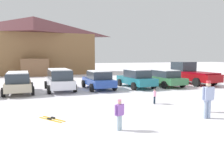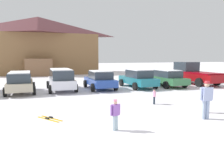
{
  "view_description": "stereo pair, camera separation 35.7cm",
  "coord_description": "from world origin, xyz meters",
  "px_view_note": "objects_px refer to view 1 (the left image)",
  "views": [
    {
      "loc": [
        -3.59,
        -5.2,
        2.72
      ],
      "look_at": [
        0.99,
        7.45,
        1.01
      ],
      "focal_mm": 35.0,
      "sensor_mm": 36.0,
      "label": 1
    },
    {
      "loc": [
        -3.25,
        -5.32,
        2.72
      ],
      "look_at": [
        0.99,
        7.45,
        1.01
      ],
      "focal_mm": 35.0,
      "sensor_mm": 36.0,
      "label": 2
    }
  ],
  "objects_px": {
    "pickup_truck": "(189,74)",
    "parked_white_suv": "(59,79)",
    "parked_beige_suv": "(18,82)",
    "parked_teal_hatchback": "(136,78)",
    "ski_lodge": "(35,45)",
    "pair_of_skis": "(52,119)",
    "skier_child_in_purple_jacket": "(119,113)",
    "skier_child_in_orange_jacket": "(207,101)",
    "skier_adult_in_blue_parka": "(208,97)",
    "parked_green_coupe": "(164,78)",
    "skier_child_in_pink_snowsuit": "(155,95)",
    "parked_blue_hatchback": "(98,80)"
  },
  "relations": [
    {
      "from": "pickup_truck",
      "to": "parked_white_suv",
      "type": "bearing_deg",
      "value": -178.95
    },
    {
      "from": "parked_beige_suv",
      "to": "parked_teal_hatchback",
      "type": "relative_size",
      "value": 0.93
    },
    {
      "from": "ski_lodge",
      "to": "pair_of_skis",
      "type": "height_order",
      "value": "ski_lodge"
    },
    {
      "from": "skier_child_in_purple_jacket",
      "to": "pair_of_skis",
      "type": "bearing_deg",
      "value": 134.33
    },
    {
      "from": "skier_child_in_purple_jacket",
      "to": "skier_child_in_orange_jacket",
      "type": "relative_size",
      "value": 1.18
    },
    {
      "from": "skier_adult_in_blue_parka",
      "to": "parked_green_coupe",
      "type": "bearing_deg",
      "value": 66.65
    },
    {
      "from": "pickup_truck",
      "to": "parked_teal_hatchback",
      "type": "bearing_deg",
      "value": -173.08
    },
    {
      "from": "parked_teal_hatchback",
      "to": "skier_child_in_orange_jacket",
      "type": "height_order",
      "value": "parked_teal_hatchback"
    },
    {
      "from": "parked_white_suv",
      "to": "parked_green_coupe",
      "type": "distance_m",
      "value": 9.41
    },
    {
      "from": "parked_white_suv",
      "to": "skier_child_in_purple_jacket",
      "type": "bearing_deg",
      "value": -84.74
    },
    {
      "from": "parked_green_coupe",
      "to": "skier_child_in_pink_snowsuit",
      "type": "relative_size",
      "value": 5.31
    },
    {
      "from": "pair_of_skis",
      "to": "parked_blue_hatchback",
      "type": "bearing_deg",
      "value": 60.72
    },
    {
      "from": "parked_teal_hatchback",
      "to": "parked_green_coupe",
      "type": "xyz_separation_m",
      "value": [
        2.86,
        -0.01,
        -0.04
      ]
    },
    {
      "from": "skier_child_in_orange_jacket",
      "to": "skier_child_in_pink_snowsuit",
      "type": "xyz_separation_m",
      "value": [
        -1.44,
        2.51,
        -0.05
      ]
    },
    {
      "from": "parked_white_suv",
      "to": "parked_teal_hatchback",
      "type": "bearing_deg",
      "value": -4.64
    },
    {
      "from": "skier_child_in_pink_snowsuit",
      "to": "skier_adult_in_blue_parka",
      "type": "relative_size",
      "value": 0.53
    },
    {
      "from": "parked_white_suv",
      "to": "pair_of_skis",
      "type": "height_order",
      "value": "parked_white_suv"
    },
    {
      "from": "skier_adult_in_blue_parka",
      "to": "skier_child_in_orange_jacket",
      "type": "bearing_deg",
      "value": 46.73
    },
    {
      "from": "pair_of_skis",
      "to": "parked_white_suv",
      "type": "bearing_deg",
      "value": 81.12
    },
    {
      "from": "pair_of_skis",
      "to": "ski_lodge",
      "type": "bearing_deg",
      "value": 90.61
    },
    {
      "from": "parked_teal_hatchback",
      "to": "skier_child_in_purple_jacket",
      "type": "xyz_separation_m",
      "value": [
        -5.57,
        -9.93,
        -0.15
      ]
    },
    {
      "from": "skier_child_in_orange_jacket",
      "to": "skier_adult_in_blue_parka",
      "type": "bearing_deg",
      "value": -133.27
    },
    {
      "from": "parked_white_suv",
      "to": "skier_adult_in_blue_parka",
      "type": "distance_m",
      "value": 11.53
    },
    {
      "from": "skier_adult_in_blue_parka",
      "to": "pair_of_skis",
      "type": "height_order",
      "value": "skier_adult_in_blue_parka"
    },
    {
      "from": "skier_adult_in_blue_parka",
      "to": "pair_of_skis",
      "type": "relative_size",
      "value": 1.29
    },
    {
      "from": "skier_child_in_purple_jacket",
      "to": "parked_blue_hatchback",
      "type": "bearing_deg",
      "value": 77.83
    },
    {
      "from": "pickup_truck",
      "to": "skier_child_in_orange_jacket",
      "type": "relative_size",
      "value": 6.12
    },
    {
      "from": "parked_beige_suv",
      "to": "parked_blue_hatchback",
      "type": "height_order",
      "value": "parked_beige_suv"
    },
    {
      "from": "skier_adult_in_blue_parka",
      "to": "ski_lodge",
      "type": "bearing_deg",
      "value": 102.96
    },
    {
      "from": "parked_white_suv",
      "to": "pickup_truck",
      "type": "height_order",
      "value": "pickup_truck"
    },
    {
      "from": "parked_beige_suv",
      "to": "parked_teal_hatchback",
      "type": "distance_m",
      "value": 9.54
    },
    {
      "from": "parked_beige_suv",
      "to": "parked_blue_hatchback",
      "type": "distance_m",
      "value": 6.18
    },
    {
      "from": "parked_blue_hatchback",
      "to": "skier_child_in_pink_snowsuit",
      "type": "xyz_separation_m",
      "value": [
        1.38,
        -6.69,
        -0.28
      ]
    },
    {
      "from": "ski_lodge",
      "to": "parked_beige_suv",
      "type": "relative_size",
      "value": 4.34
    },
    {
      "from": "parked_blue_hatchback",
      "to": "parked_green_coupe",
      "type": "relative_size",
      "value": 0.91
    },
    {
      "from": "parked_beige_suv",
      "to": "skier_child_in_pink_snowsuit",
      "type": "height_order",
      "value": "parked_beige_suv"
    },
    {
      "from": "parked_white_suv",
      "to": "skier_child_in_pink_snowsuit",
      "type": "relative_size",
      "value": 5.15
    },
    {
      "from": "parked_blue_hatchback",
      "to": "pickup_truck",
      "type": "bearing_deg",
      "value": 2.83
    },
    {
      "from": "pair_of_skis",
      "to": "parked_green_coupe",
      "type": "bearing_deg",
      "value": 35.56
    },
    {
      "from": "skier_adult_in_blue_parka",
      "to": "pair_of_skis",
      "type": "xyz_separation_m",
      "value": [
        -6.45,
        2.14,
        -0.92
      ]
    },
    {
      "from": "parked_beige_suv",
      "to": "parked_green_coupe",
      "type": "height_order",
      "value": "parked_beige_suv"
    },
    {
      "from": "parked_beige_suv",
      "to": "pair_of_skis",
      "type": "xyz_separation_m",
      "value": [
        1.73,
        -7.78,
        -0.84
      ]
    },
    {
      "from": "ski_lodge",
      "to": "parked_blue_hatchback",
      "type": "height_order",
      "value": "ski_lodge"
    },
    {
      "from": "ski_lodge",
      "to": "skier_child_in_pink_snowsuit",
      "type": "distance_m",
      "value": 26.94
    },
    {
      "from": "ski_lodge",
      "to": "skier_child_in_purple_jacket",
      "type": "bearing_deg",
      "value": -85.1
    },
    {
      "from": "parked_beige_suv",
      "to": "parked_green_coupe",
      "type": "xyz_separation_m",
      "value": [
        12.4,
        -0.15,
        -0.08
      ]
    },
    {
      "from": "skier_child_in_orange_jacket",
      "to": "pair_of_skis",
      "type": "xyz_separation_m",
      "value": [
        -7.27,
        1.27,
        -0.54
      ]
    },
    {
      "from": "parked_beige_suv",
      "to": "skier_adult_in_blue_parka",
      "type": "bearing_deg",
      "value": -50.46
    },
    {
      "from": "skier_child_in_purple_jacket",
      "to": "skier_adult_in_blue_parka",
      "type": "distance_m",
      "value": 4.23
    },
    {
      "from": "pickup_truck",
      "to": "skier_child_in_pink_snowsuit",
      "type": "distance_m",
      "value": 10.96
    }
  ]
}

